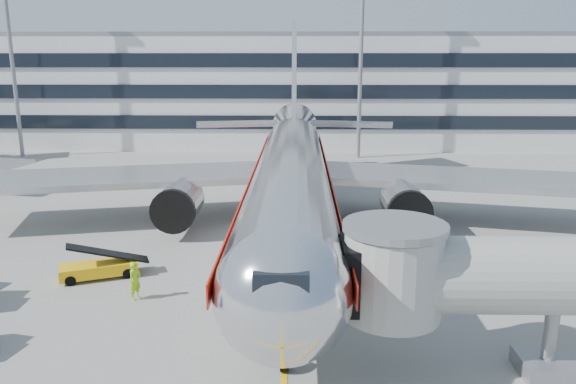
{
  "coord_description": "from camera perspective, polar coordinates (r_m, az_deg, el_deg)",
  "views": [
    {
      "loc": [
        0.56,
        -28.39,
        12.34
      ],
      "look_at": [
        -0.16,
        6.34,
        4.0
      ],
      "focal_mm": 35.0,
      "sensor_mm": 36.0,
      "label": 1
    }
  ],
  "objects": [
    {
      "name": "ground",
      "position": [
        30.96,
        0.05,
        -9.99
      ],
      "size": [
        180.0,
        180.0,
        0.0
      ],
      "primitive_type": "plane",
      "color": "gray",
      "rests_on": "ground"
    },
    {
      "name": "lead_in_line",
      "position": [
        40.32,
        0.33,
        -4.31
      ],
      "size": [
        0.25,
        70.0,
        0.01
      ],
      "primitive_type": "cube",
      "color": "yellow",
      "rests_on": "ground"
    },
    {
      "name": "main_jet",
      "position": [
        40.92,
        0.37,
        2.08
      ],
      "size": [
        50.95,
        48.7,
        16.06
      ],
      "color": "silver",
      "rests_on": "ground"
    },
    {
      "name": "terminal",
      "position": [
        86.45,
        0.82,
        10.49
      ],
      "size": [
        150.0,
        24.25,
        15.6
      ],
      "color": "silver",
      "rests_on": "ground"
    },
    {
      "name": "light_mast_west",
      "position": [
        78.9,
        -26.45,
        13.98
      ],
      "size": [
        2.4,
        1.2,
        25.45
      ],
      "color": "gray",
      "rests_on": "ground"
    },
    {
      "name": "light_mast_centre",
      "position": [
        70.82,
        7.48,
        15.44
      ],
      "size": [
        2.4,
        1.2,
        25.45
      ],
      "color": "gray",
      "rests_on": "ground"
    },
    {
      "name": "belt_loader",
      "position": [
        34.26,
        -18.69,
        -7.28
      ],
      "size": [
        4.53,
        3.02,
        2.14
      ],
      "color": "#FFBA0A",
      "rests_on": "ground"
    },
    {
      "name": "ramp_worker",
      "position": [
        30.62,
        -15.27,
        -8.69
      ],
      "size": [
        0.79,
        0.89,
        2.05
      ],
      "primitive_type": "imported",
      "rotation": [
        0.0,
        0.0,
        1.07
      ],
      "color": "#97D716",
      "rests_on": "ground"
    }
  ]
}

